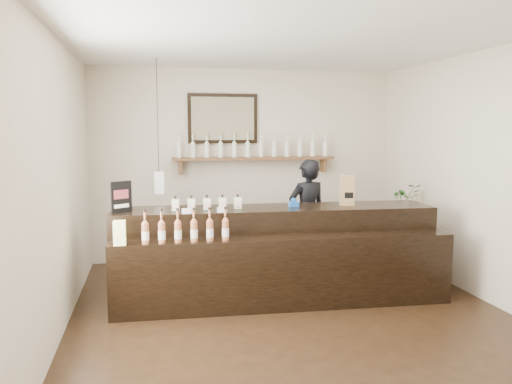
% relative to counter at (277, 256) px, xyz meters
% --- Properties ---
extents(ground, '(5.00, 5.00, 0.00)m').
position_rel_counter_xyz_m(ground, '(0.02, -0.56, -0.48)').
color(ground, black).
rests_on(ground, ground).
extents(room_shell, '(5.00, 5.00, 5.00)m').
position_rel_counter_xyz_m(room_shell, '(0.02, -0.56, 1.22)').
color(room_shell, beige).
rests_on(room_shell, ground).
extents(back_wall_decor, '(2.66, 0.96, 1.69)m').
position_rel_counter_xyz_m(back_wall_decor, '(-0.13, 1.81, 1.27)').
color(back_wall_decor, brown).
rests_on(back_wall_decor, ground).
extents(counter, '(3.71, 1.18, 1.20)m').
position_rel_counter_xyz_m(counter, '(0.00, 0.00, 0.00)').
color(counter, black).
rests_on(counter, ground).
extents(promo_sign, '(0.21, 0.15, 0.34)m').
position_rel_counter_xyz_m(promo_sign, '(-1.70, 0.12, 0.72)').
color(promo_sign, black).
rests_on(promo_sign, counter).
extents(paper_bag, '(0.19, 0.16, 0.35)m').
position_rel_counter_xyz_m(paper_bag, '(0.88, 0.10, 0.72)').
color(paper_bag, '#967348').
rests_on(paper_bag, counter).
extents(tape_dispenser, '(0.12, 0.06, 0.10)m').
position_rel_counter_xyz_m(tape_dispenser, '(0.23, 0.13, 0.59)').
color(tape_dispenser, blue).
rests_on(tape_dispenser, counter).
extents(side_cabinet, '(0.50, 0.61, 0.77)m').
position_rel_counter_xyz_m(side_cabinet, '(2.02, 0.79, -0.10)').
color(side_cabinet, brown).
rests_on(side_cabinet, ground).
extents(potted_plant, '(0.38, 0.33, 0.42)m').
position_rel_counter_xyz_m(potted_plant, '(2.02, 0.79, 0.50)').
color(potted_plant, '#316A2A').
rests_on(potted_plant, side_cabinet).
extents(shopkeeper, '(0.71, 0.55, 1.73)m').
position_rel_counter_xyz_m(shopkeeper, '(0.67, 0.99, 0.38)').
color(shopkeeper, black).
rests_on(shopkeeper, ground).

